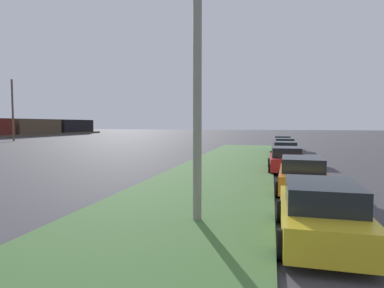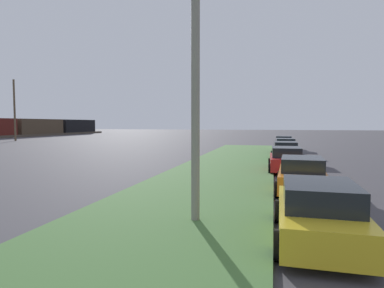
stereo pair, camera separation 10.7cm
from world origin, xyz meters
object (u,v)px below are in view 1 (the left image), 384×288
parked_car_green (284,151)px  parked_car_white (283,143)px  distant_utility_pole (13,110)px  parked_car_orange (302,175)px  streetlight (210,67)px  parked_car_red (286,160)px  parked_car_yellow (321,213)px  parked_car_black (284,146)px

parked_car_green → parked_car_white: size_ratio=0.99×
distant_utility_pole → parked_car_orange: bearing=-126.1°
parked_car_white → parked_car_orange: bearing=-176.6°
parked_car_green → streetlight: size_ratio=0.58×
parked_car_red → distant_utility_pole: 48.92m
streetlight → parked_car_white: bearing=-5.8°
parked_car_yellow → parked_car_red: size_ratio=1.00×
parked_car_black → parked_car_yellow: bearing=177.4°
parked_car_orange → parked_car_yellow: bearing=-178.1°
distant_utility_pole → parked_car_green: bearing=-114.5°
parked_car_green → distant_utility_pole: 46.33m
parked_car_orange → parked_car_black: bearing=3.2°
parked_car_orange → parked_car_black: 17.43m
parked_car_orange → distant_utility_pole: 52.49m
streetlight → parked_car_black: bearing=-7.0°
streetlight → distant_utility_pole: size_ratio=0.75×
parked_car_orange → streetlight: 6.97m
parked_car_orange → parked_car_green: bearing=4.1°
parked_car_white → streetlight: 28.96m
parked_car_yellow → parked_car_black: bearing=0.9°
parked_car_yellow → parked_car_white: same height
parked_car_white → distant_utility_pole: size_ratio=0.44×
parked_car_yellow → parked_car_red: 11.75m
parked_car_black → distant_utility_pole: 44.42m
parked_car_red → streetlight: streetlight is taller
parked_car_green → parked_car_white: 11.72m
parked_car_black → streetlight: size_ratio=0.58×
distant_utility_pole → parked_car_red: bearing=-120.8°
parked_car_yellow → parked_car_green: size_ratio=0.99×
parked_car_white → streetlight: (-28.58, 2.90, 3.67)m
parked_car_yellow → distant_utility_pole: bearing=49.7°
parked_car_black → distant_utility_pole: bearing=69.6°
parked_car_red → parked_car_green: size_ratio=0.99×
parked_car_red → parked_car_black: size_ratio=0.99×
parked_car_green → parked_car_white: same height
parked_car_black → streetlight: (-22.59, 2.79, 3.67)m
parked_car_orange → streetlight: size_ratio=0.58×
parked_car_red → distant_utility_pole: distant_utility_pole is taller
parked_car_orange → streetlight: streetlight is taller
streetlight → distant_utility_pole: (36.01, 39.34, 0.61)m
parked_car_black → streetlight: bearing=170.2°
parked_car_yellow → parked_car_orange: size_ratio=0.99×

